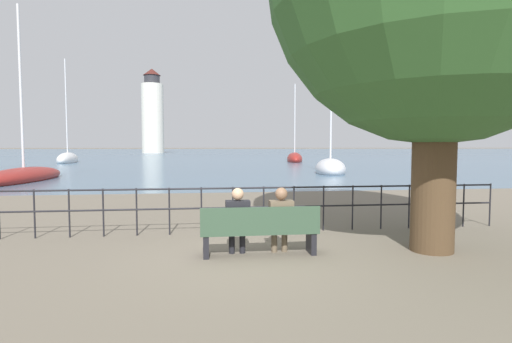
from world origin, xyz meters
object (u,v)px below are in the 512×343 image
sailboat_1 (68,159)px  sailboat_3 (295,159)px  seated_person_right (281,217)px  park_bench (260,231)px  sailboat_4 (24,176)px  sailboat_0 (330,168)px  seated_person_left (238,218)px  harbor_lighthouse (153,114)px

sailboat_1 → sailboat_3: sailboat_1 is taller
seated_person_right → sailboat_3: size_ratio=0.12×
park_bench → seated_person_right: seated_person_right is taller
sailboat_3 → sailboat_4: sailboat_4 is taller
sailboat_0 → sailboat_3: size_ratio=1.12×
seated_person_left → harbor_lighthouse: size_ratio=0.05×
harbor_lighthouse → sailboat_0: bearing=-75.1°
sailboat_1 → harbor_lighthouse: size_ratio=0.53×
sailboat_0 → seated_person_right: bearing=-97.2°
sailboat_0 → sailboat_3: (2.18, 21.31, 0.01)m
seated_person_right → sailboat_0: (7.68, 20.99, -0.30)m
sailboat_4 → harbor_lighthouse: 94.60m
seated_person_right → sailboat_4: (-11.56, 16.93, -0.41)m
sailboat_4 → harbor_lighthouse: harbor_lighthouse is taller
seated_person_left → sailboat_1: 46.56m
park_bench → sailboat_1: 46.78m
park_bench → sailboat_0: sailboat_0 is taller
park_bench → sailboat_3: sailboat_3 is taller
seated_person_left → sailboat_3: size_ratio=0.12×
park_bench → seated_person_right: size_ratio=1.74×
seated_person_left → sailboat_3: 43.62m
sailboat_0 → sailboat_1: bearing=151.6°
seated_person_left → sailboat_0: (8.47, 20.99, -0.30)m
harbor_lighthouse → sailboat_3: bearing=-69.1°
seated_person_right → harbor_lighthouse: harbor_lighthouse is taller
seated_person_left → sailboat_0: sailboat_0 is taller
park_bench → sailboat_4: sailboat_4 is taller
park_bench → sailboat_0: 22.57m
sailboat_3 → harbor_lighthouse: (-26.12, 68.48, 10.80)m
park_bench → sailboat_0: bearing=69.0°
seated_person_right → sailboat_4: size_ratio=0.12×
seated_person_right → sailboat_3: (9.86, 42.30, -0.29)m
seated_person_left → seated_person_right: bearing=0.0°
sailboat_1 → sailboat_3: (27.64, -1.04, -0.02)m
sailboat_3 → sailboat_4: 33.21m
seated_person_left → sailboat_1: size_ratio=0.10×
sailboat_0 → park_bench: bearing=-98.1°
park_bench → harbor_lighthouse: 112.50m
seated_person_left → harbor_lighthouse: 112.35m
seated_person_left → sailboat_4: (-10.78, 16.93, -0.41)m
sailboat_3 → sailboat_4: (-21.42, -25.37, -0.12)m
park_bench → harbor_lighthouse: size_ratio=0.09×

